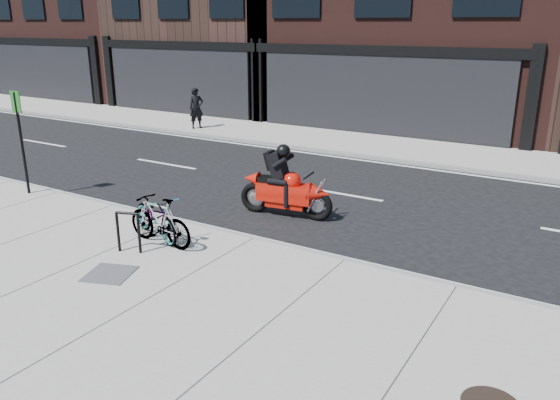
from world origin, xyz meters
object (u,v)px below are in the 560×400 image
Objects in this scene: utility_grate at (110,274)px; sign_post at (20,133)px; bike_rack at (128,229)px; motorcycle at (289,188)px; bicycle_rear at (160,221)px; bicycle_front at (156,216)px; pedestrian at (196,108)px.

sign_post is at bearing 157.54° from utility_grate.
utility_grate is at bearing -22.71° from sign_post.
motorcycle is at bearing 69.01° from bike_rack.
motorcycle reaches higher than bicycle_rear.
bike_rack is at bearing -153.94° from bicycle_front.
bicycle_front is 1.03× the size of pedestrian.
bicycle_front is 1.04× the size of bicycle_rear.
sign_post reaches higher than bike_rack.
bicycle_front is at bearing 95.47° from bike_rack.
pedestrian reaches higher than bike_rack.
bicycle_rear is at bearing -105.49° from bicycle_front.
sign_post reaches higher than utility_grate.
bike_rack is 0.35× the size of motorcycle.
pedestrian is at bearing 123.31° from utility_grate.
bike_rack is 0.31× the size of sign_post.
utility_grate is at bearing -115.40° from pedestrian.
pedestrian reaches higher than bicycle_front.
pedestrian is 9.43m from sign_post.
sign_post is (2.11, -9.16, 0.71)m from pedestrian.
motorcycle is at bearing -7.07° from bicycle_front.
bicycle_rear is 3.20m from motorcycle.
bicycle_front reaches higher than bike_rack.
utility_grate is (7.48, -11.38, -0.80)m from pedestrian.
pedestrian reaches higher than utility_grate.
bicycle_front is at bearing -112.92° from pedestrian.
motorcycle is at bearing 162.80° from bicycle_rear.
bicycle_rear is 2.15× the size of utility_grate.
utility_grate is (0.49, -1.68, -0.43)m from bicycle_front.
bicycle_rear is 0.99× the size of pedestrian.
bike_rack is at bearing -119.53° from motorcycle.
motorcycle is at bearing 19.14° from sign_post.
pedestrian reaches higher than motorcycle.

